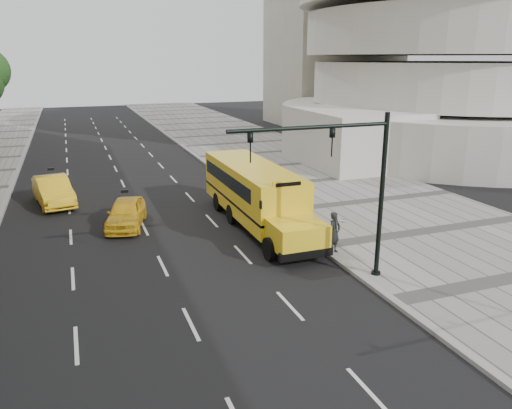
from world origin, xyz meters
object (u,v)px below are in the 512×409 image
object	(u,v)px
taxi_far	(53,191)
pedestrian	(334,233)
taxi_near	(126,213)
traffic_signal	(350,179)
school_bus	(254,190)

from	to	relation	value
taxi_far	pedestrian	distance (m)	17.11
taxi_near	traffic_signal	world-z (taller)	traffic_signal
school_bus	pedestrian	size ratio (longest dim) A/B	6.37
pedestrian	traffic_signal	world-z (taller)	traffic_signal
school_bus	taxi_near	distance (m)	6.60
pedestrian	school_bus	bearing A→B (deg)	84.86
school_bus	taxi_far	size ratio (longest dim) A/B	2.33
taxi_far	pedestrian	xyz separation A→B (m)	(11.43, -12.73, 0.24)
taxi_near	school_bus	bearing A→B (deg)	-0.62
school_bus	taxi_far	xyz separation A→B (m)	(-9.78, 7.30, -0.95)
taxi_far	school_bus	bearing A→B (deg)	-46.81
taxi_near	taxi_far	world-z (taller)	taxi_far
school_bus	taxi_far	distance (m)	12.24
school_bus	pedestrian	distance (m)	5.71
pedestrian	traffic_signal	xyz separation A→B (m)	(-0.96, -2.56, 3.03)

